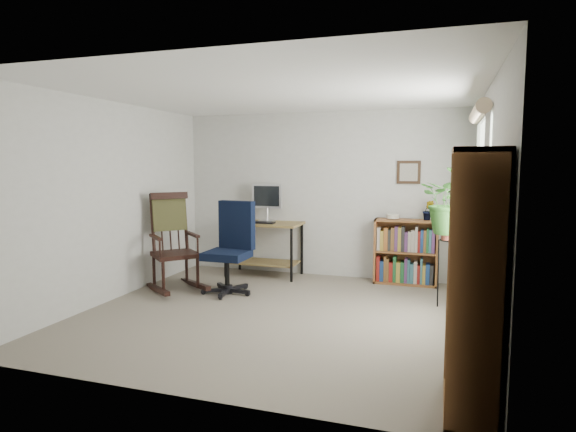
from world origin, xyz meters
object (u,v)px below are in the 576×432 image
(office_chair, at_px, (227,247))
(low_bookshelf, at_px, (406,252))
(tall_bookshelf, at_px, (474,282))
(rocking_chair, at_px, (175,241))
(desk, at_px, (264,249))

(office_chair, height_order, low_bookshelf, office_chair)
(office_chair, bearing_deg, tall_bookshelf, -28.86)
(rocking_chair, relative_size, low_bookshelf, 1.45)
(desk, relative_size, rocking_chair, 0.85)
(office_chair, distance_m, low_bookshelf, 2.45)
(desk, distance_m, low_bookshelf, 2.04)
(office_chair, bearing_deg, rocking_chair, -168.04)
(office_chair, relative_size, tall_bookshelf, 0.68)
(office_chair, xyz_separation_m, tall_bookshelf, (2.81, -2.16, 0.28))
(low_bookshelf, relative_size, tall_bookshelf, 0.51)
(office_chair, relative_size, low_bookshelf, 1.33)
(rocking_chair, height_order, tall_bookshelf, tall_bookshelf)
(desk, distance_m, office_chair, 1.11)
(rocking_chair, distance_m, tall_bookshelf, 4.12)
(desk, height_order, low_bookshelf, low_bookshelf)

